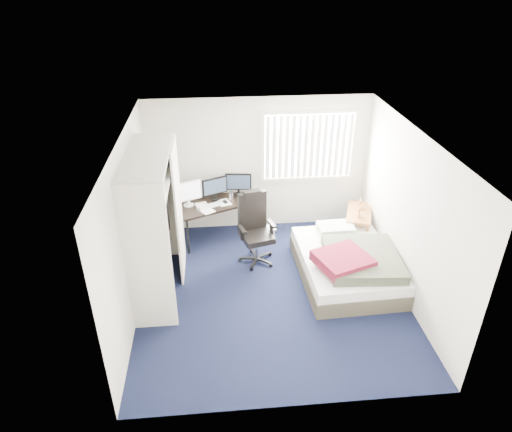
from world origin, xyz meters
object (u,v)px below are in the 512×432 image
object	(u,v)px
office_chair	(255,235)
bed	(348,263)
desk	(215,200)
nightstand	(359,215)

from	to	relation	value
office_chair	bed	world-z (taller)	office_chair
desk	bed	bearing A→B (deg)	-35.83
office_chair	bed	xyz separation A→B (m)	(1.43, -0.68, -0.20)
desk	bed	size ratio (longest dim) A/B	0.80
office_chair	nightstand	distance (m)	1.97
desk	office_chair	world-z (taller)	office_chair
bed	nightstand	bearing A→B (deg)	66.78
desk	bed	distance (m)	2.61
nightstand	desk	bearing A→B (deg)	171.83
desk	nightstand	bearing A→B (deg)	-8.17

